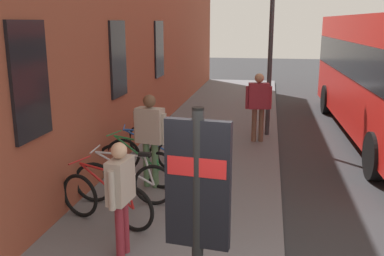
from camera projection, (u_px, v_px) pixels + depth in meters
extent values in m
plane|color=#2D2D30|center=(326.00, 171.00, 9.45)|extent=(60.00, 60.00, 0.00)
cube|color=slate|center=(213.00, 139.00, 11.81)|extent=(24.00, 3.50, 0.12)
cube|color=black|center=(30.00, 81.00, 5.81)|extent=(0.90, 0.06, 1.60)
cube|color=black|center=(118.00, 59.00, 9.16)|extent=(0.90, 0.06, 1.60)
cube|color=black|center=(159.00, 49.00, 12.50)|extent=(0.90, 0.06, 1.60)
torus|color=black|center=(80.00, 196.00, 6.88)|extent=(0.28, 0.70, 0.72)
torus|color=black|center=(134.00, 209.00, 6.40)|extent=(0.28, 0.70, 0.72)
cylinder|color=#B21E1E|center=(106.00, 185.00, 6.56)|extent=(0.35, 0.98, 0.58)
cylinder|color=#B21E1E|center=(101.00, 169.00, 6.54)|extent=(0.30, 0.82, 0.09)
cylinder|color=#B21E1E|center=(129.00, 192.00, 6.37)|extent=(0.09, 0.19, 0.51)
cube|color=black|center=(124.00, 173.00, 6.34)|extent=(0.16, 0.22, 0.06)
cylinder|color=#B21E1E|center=(80.00, 160.00, 6.71)|extent=(0.46, 0.17, 0.02)
torus|color=black|center=(94.00, 182.00, 7.45)|extent=(0.10, 0.72, 0.72)
torus|color=black|center=(154.00, 185.00, 7.33)|extent=(0.10, 0.72, 0.72)
cylinder|color=silver|center=(125.00, 168.00, 7.32)|extent=(0.09, 1.02, 0.58)
cylinder|color=silver|center=(120.00, 154.00, 7.27)|extent=(0.08, 0.85, 0.09)
cylinder|color=silver|center=(149.00, 171.00, 7.28)|extent=(0.05, 0.19, 0.51)
cube|color=black|center=(144.00, 154.00, 7.22)|extent=(0.11, 0.21, 0.06)
cylinder|color=silver|center=(95.00, 149.00, 7.30)|extent=(0.48, 0.05, 0.02)
torus|color=black|center=(113.00, 162.00, 8.50)|extent=(0.25, 0.71, 0.72)
torus|color=black|center=(160.00, 170.00, 8.07)|extent=(0.25, 0.71, 0.72)
cylinder|color=#267F3F|center=(137.00, 153.00, 8.21)|extent=(0.30, 0.99, 0.58)
cylinder|color=#267F3F|center=(133.00, 139.00, 8.18)|extent=(0.26, 0.83, 0.09)
cylinder|color=#267F3F|center=(156.00, 157.00, 8.04)|extent=(0.08, 0.19, 0.51)
cube|color=black|center=(152.00, 141.00, 8.00)|extent=(0.15, 0.22, 0.06)
cylinder|color=#267F3F|center=(114.00, 133.00, 8.34)|extent=(0.47, 0.15, 0.02)
torus|color=black|center=(123.00, 155.00, 8.95)|extent=(0.24, 0.71, 0.72)
torus|color=black|center=(173.00, 154.00, 9.03)|extent=(0.24, 0.71, 0.72)
cylinder|color=#1E4CA5|center=(149.00, 142.00, 8.93)|extent=(0.30, 0.99, 0.58)
cylinder|color=#1E4CA5|center=(145.00, 130.00, 8.86)|extent=(0.25, 0.83, 0.09)
cylinder|color=#1E4CA5|center=(170.00, 143.00, 8.97)|extent=(0.08, 0.19, 0.51)
cube|color=black|center=(166.00, 129.00, 8.89)|extent=(0.15, 0.22, 0.06)
cylinder|color=#1E4CA5|center=(124.00, 127.00, 8.81)|extent=(0.47, 0.15, 0.02)
torus|color=black|center=(141.00, 140.00, 10.11)|extent=(0.29, 0.70, 0.72)
torus|color=black|center=(180.00, 146.00, 9.62)|extent=(0.29, 0.70, 0.72)
cylinder|color=#8C338C|center=(161.00, 132.00, 9.78)|extent=(0.36, 0.98, 0.58)
cylinder|color=#8C338C|center=(158.00, 120.00, 9.76)|extent=(0.31, 0.82, 0.09)
cylinder|color=#8C338C|center=(177.00, 135.00, 9.59)|extent=(0.09, 0.19, 0.51)
cube|color=black|center=(174.00, 122.00, 9.56)|extent=(0.16, 0.22, 0.06)
cylinder|color=#8C338C|center=(142.00, 115.00, 9.94)|extent=(0.46, 0.18, 0.02)
cylinder|color=black|center=(198.00, 245.00, 3.68)|extent=(0.10, 0.10, 2.40)
cube|color=black|center=(198.00, 185.00, 3.55)|extent=(0.14, 0.56, 1.10)
cube|color=red|center=(198.00, 166.00, 3.51)|extent=(0.15, 0.50, 0.16)
cylinder|color=black|center=(374.00, 156.00, 8.84)|extent=(1.01, 0.27, 1.00)
cylinder|color=black|center=(326.00, 99.00, 15.29)|extent=(1.01, 0.27, 1.00)
cylinder|color=brown|center=(261.00, 125.00, 11.25)|extent=(0.13, 0.13, 0.88)
cylinder|color=brown|center=(254.00, 125.00, 11.25)|extent=(0.13, 0.13, 0.88)
cube|color=maroon|center=(259.00, 96.00, 11.07)|extent=(0.33, 0.54, 0.66)
sphere|color=tan|center=(259.00, 78.00, 10.96)|extent=(0.24, 0.24, 0.24)
cylinder|color=maroon|center=(270.00, 98.00, 11.07)|extent=(0.10, 0.10, 0.58)
cylinder|color=maroon|center=(247.00, 97.00, 11.09)|extent=(0.10, 0.10, 0.58)
cylinder|color=maroon|center=(125.00, 226.00, 5.81)|extent=(0.11, 0.11, 0.77)
cylinder|color=maroon|center=(120.00, 231.00, 5.66)|extent=(0.11, 0.11, 0.77)
cube|color=#B2A599|center=(120.00, 181.00, 5.57)|extent=(0.47, 0.27, 0.58)
sphere|color=#D8AD8C|center=(119.00, 151.00, 5.48)|extent=(0.21, 0.21, 0.21)
cylinder|color=#B2A599|center=(129.00, 177.00, 5.82)|extent=(0.09, 0.09, 0.51)
cylinder|color=#B2A599|center=(112.00, 190.00, 5.34)|extent=(0.09, 0.09, 0.51)
cylinder|color=#4C724C|center=(155.00, 165.00, 8.11)|extent=(0.13, 0.13, 0.87)
cylinder|color=#4C724C|center=(147.00, 164.00, 8.17)|extent=(0.13, 0.13, 0.87)
cube|color=#B2A599|center=(150.00, 125.00, 7.96)|extent=(0.35, 0.55, 0.65)
sphere|color=brown|center=(149.00, 101.00, 7.85)|extent=(0.24, 0.24, 0.24)
cylinder|color=#B2A599|center=(164.00, 129.00, 7.87)|extent=(0.10, 0.10, 0.58)
cylinder|color=#B2A599|center=(136.00, 126.00, 8.07)|extent=(0.10, 0.10, 0.58)
cylinder|color=#333338|center=(271.00, 42.00, 11.43)|extent=(0.12, 0.12, 5.05)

